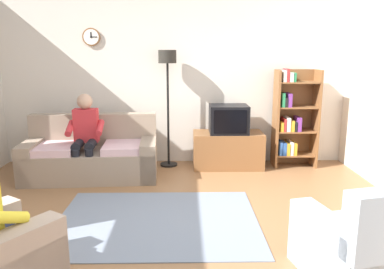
% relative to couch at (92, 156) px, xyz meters
% --- Properties ---
extents(ground_plane, '(12.00, 12.00, 0.00)m').
position_rel_couch_xyz_m(ground_plane, '(1.21, -1.80, -0.31)').
color(ground_plane, '#8C603D').
extents(back_wall_assembly, '(6.20, 0.17, 2.70)m').
position_rel_couch_xyz_m(back_wall_assembly, '(1.21, 0.86, 1.04)').
color(back_wall_assembly, silver).
rests_on(back_wall_assembly, ground_plane).
extents(couch, '(1.95, 0.99, 0.90)m').
position_rel_couch_xyz_m(couch, '(0.00, 0.00, 0.00)').
color(couch, gray).
rests_on(couch, ground_plane).
extents(tv_stand, '(1.10, 0.56, 0.57)m').
position_rel_couch_xyz_m(tv_stand, '(2.07, 0.46, -0.03)').
color(tv_stand, brown).
rests_on(tv_stand, ground_plane).
extents(tv, '(0.60, 0.49, 0.44)m').
position_rel_couch_xyz_m(tv, '(2.07, 0.43, 0.47)').
color(tv, black).
rests_on(tv, tv_stand).
extents(bookshelf, '(0.68, 0.36, 1.57)m').
position_rel_couch_xyz_m(bookshelf, '(3.10, 0.52, 0.46)').
color(bookshelf, brown).
rests_on(bookshelf, ground_plane).
extents(floor_lamp, '(0.28, 0.28, 1.85)m').
position_rel_couch_xyz_m(floor_lamp, '(1.11, 0.55, 1.14)').
color(floor_lamp, black).
rests_on(floor_lamp, ground_plane).
extents(armchair_near_bookshelf, '(0.98, 1.04, 0.90)m').
position_rel_couch_xyz_m(armchair_near_bookshelf, '(2.80, -2.68, -0.02)').
color(armchair_near_bookshelf, '#9EADBC').
rests_on(armchair_near_bookshelf, ground_plane).
extents(area_rug, '(2.20, 1.70, 0.01)m').
position_rel_couch_xyz_m(area_rug, '(1.07, -1.56, -0.31)').
color(area_rug, slate).
rests_on(area_rug, ground_plane).
extents(person_on_couch, '(0.53, 0.55, 1.24)m').
position_rel_couch_xyz_m(person_on_couch, '(-0.04, -0.11, 0.39)').
color(person_on_couch, red).
rests_on(person_on_couch, ground_plane).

